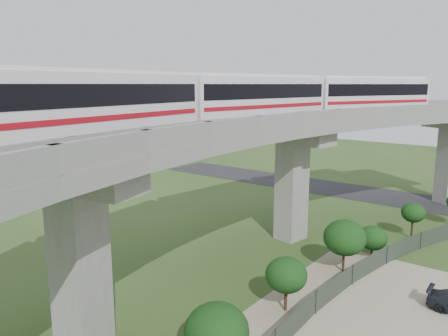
# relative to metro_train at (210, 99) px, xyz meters

# --- Properties ---
(ground) EXTENTS (160.00, 160.00, 0.00)m
(ground) POSITION_rel_metro_train_xyz_m (-0.35, -0.19, -12.31)
(ground) COLOR #324B1E
(ground) RESTS_ON ground
(asphalt_road) EXTENTS (60.00, 8.00, 0.03)m
(asphalt_road) POSITION_rel_metro_train_xyz_m (-0.35, 29.81, -12.29)
(asphalt_road) COLOR #232326
(asphalt_road) RESTS_ON ground
(viaduct) EXTENTS (19.58, 73.98, 11.40)m
(viaduct) POSITION_rel_metro_train_xyz_m (3.49, -0.19, -3.26)
(viaduct) COLOR #99968E
(viaduct) RESTS_ON ground
(metro_train) EXTENTS (10.64, 61.34, 3.64)m
(metro_train) POSITION_rel_metro_train_xyz_m (0.00, 0.00, 0.00)
(metro_train) COLOR silver
(metro_train) RESTS_ON ground
(fence) EXTENTS (3.87, 38.73, 1.50)m
(fence) POSITION_rel_metro_train_xyz_m (9.41, -0.19, -11.56)
(fence) COLOR #2D382D
(fence) RESTS_ON ground
(tree_1) EXTENTS (2.01, 2.01, 3.19)m
(tree_1) POSITION_rel_metro_train_xyz_m (8.95, 16.69, -9.99)
(tree_1) COLOR #382314
(tree_1) RESTS_ON ground
(tree_2) EXTENTS (2.21, 2.21, 2.59)m
(tree_2) POSITION_rel_metro_train_xyz_m (7.76, 10.12, -10.67)
(tree_2) COLOR #382314
(tree_2) RESTS_ON ground
(tree_3) EXTENTS (2.99, 2.99, 3.85)m
(tree_3) POSITION_rel_metro_train_xyz_m (7.03, 6.38, -9.73)
(tree_3) COLOR #382314
(tree_3) RESTS_ON ground
(tree_4) EXTENTS (2.46, 2.46, 3.33)m
(tree_4) POSITION_rel_metro_train_xyz_m (6.53, -0.95, -10.03)
(tree_4) COLOR #382314
(tree_4) RESTS_ON ground
(tree_5) EXTENTS (3.06, 3.06, 3.26)m
(tree_5) POSITION_rel_metro_train_xyz_m (6.70, -7.65, -10.35)
(tree_5) COLOR #382314
(tree_5) RESTS_ON ground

